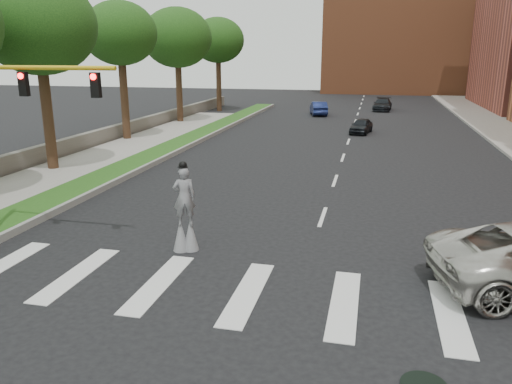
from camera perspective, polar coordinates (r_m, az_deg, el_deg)
name	(u,v)px	position (r m, az deg, el deg)	size (l,w,h in m)	color
ground_plane	(288,317)	(12.59, 3.73, -14.07)	(160.00, 160.00, 0.00)	black
grass_median	(170,148)	(34.09, -9.82, 4.99)	(2.00, 60.00, 0.25)	#1F4B15
median_curb	(185,148)	(33.69, -8.17, 4.96)	(0.20, 60.00, 0.28)	gray
sidewalk_left	(35,182)	(27.10, -23.98, 1.09)	(4.00, 60.00, 0.18)	gray
stone_wall	(110,134)	(38.21, -16.34, 6.36)	(0.50, 56.00, 1.10)	#615B53
building_backdrop	(406,36)	(88.96, 16.78, 16.67)	(26.00, 14.00, 18.00)	#AB5B35
traffic_signal	(7,120)	(18.11, -26.57, 7.36)	(5.30, 0.23, 6.20)	black
stilt_performer	(185,214)	(16.21, -8.14, -2.54)	(0.83, 0.70, 2.98)	#382316
car_near	(361,126)	(41.57, 11.94, 7.41)	(1.41, 3.51, 1.20)	black
car_mid	(319,108)	(53.54, 7.17, 9.48)	(1.49, 4.28, 1.41)	navy
car_far	(382,104)	(59.25, 14.26, 9.68)	(1.92, 4.72, 1.37)	black
tree_2	(38,26)	(28.98, -23.68, 16.99)	(5.92, 5.92, 10.15)	#382316
tree_3	(120,34)	(37.96, -15.28, 17.00)	(5.23, 5.23, 9.84)	#382316
tree_4	(177,38)	(47.05, -9.01, 16.98)	(6.20, 6.20, 10.25)	#382316
tree_5	(218,41)	(56.90, -4.37, 16.87)	(5.72, 5.72, 10.10)	#382316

